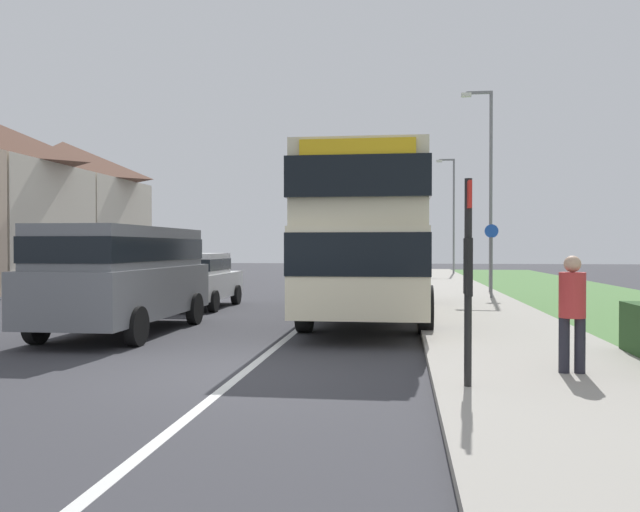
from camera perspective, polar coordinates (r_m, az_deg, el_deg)
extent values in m
plane|color=#38383D|center=(9.25, -6.85, -10.32)|extent=(120.00, 120.00, 0.00)
cube|color=silver|center=(17.04, -0.27, -5.18)|extent=(0.14, 60.00, 0.01)
cube|color=#9E998E|center=(15.03, 14.86, -5.80)|extent=(3.20, 68.00, 0.12)
cube|color=beige|center=(16.17, 4.54, -0.81)|extent=(2.50, 10.36, 1.65)
cube|color=beige|center=(16.20, 4.55, 4.85)|extent=(2.45, 10.15, 1.55)
cube|color=black|center=(16.16, 4.55, 0.36)|extent=(2.53, 10.41, 0.76)
cube|color=black|center=(16.21, 4.55, 5.13)|extent=(2.53, 10.41, 0.72)
cube|color=gold|center=(11.16, 3.31, 9.25)|extent=(2.00, 0.08, 0.44)
cylinder|color=black|center=(19.50, 1.31, -2.96)|extent=(0.30, 1.00, 1.00)
cylinder|color=black|center=(19.40, 8.68, -2.99)|extent=(0.30, 1.00, 1.00)
cylinder|color=black|center=(13.50, -1.35, -4.64)|extent=(0.30, 1.00, 1.00)
cylinder|color=black|center=(13.36, 9.35, -4.71)|extent=(0.30, 1.00, 1.00)
cube|color=slate|center=(13.86, -16.95, -3.03)|extent=(1.95, 5.27, 1.00)
cube|color=slate|center=(13.83, -16.96, 0.74)|extent=(1.72, 4.85, 0.82)
cube|color=black|center=(13.83, -16.96, 0.57)|extent=(1.75, 4.90, 0.46)
cylinder|color=black|center=(15.78, -17.68, -4.40)|extent=(0.20, 0.72, 0.72)
cylinder|color=black|center=(15.08, -11.06, -4.62)|extent=(0.20, 0.72, 0.72)
cylinder|color=black|center=(12.91, -23.83, -5.59)|extent=(0.20, 0.72, 0.72)
cylinder|color=black|center=(12.04, -15.97, -6.01)|extent=(0.20, 0.72, 0.72)
cube|color=silver|center=(19.16, -10.88, -2.57)|extent=(1.76, 3.93, 0.71)
cube|color=silver|center=(18.94, -11.07, -0.65)|extent=(1.55, 2.16, 0.58)
cube|color=black|center=(18.94, -11.07, -0.74)|extent=(1.59, 2.18, 0.33)
cylinder|color=black|center=(20.61, -12.12, -3.33)|extent=(0.20, 0.60, 0.60)
cylinder|color=black|center=(20.10, -7.45, -3.42)|extent=(0.20, 0.60, 0.60)
cylinder|color=black|center=(18.34, -14.64, -3.85)|extent=(0.20, 0.60, 0.60)
cylinder|color=black|center=(17.77, -9.45, -3.99)|extent=(0.20, 0.60, 0.60)
cylinder|color=#23232D|center=(9.16, 20.83, -7.77)|extent=(0.14, 0.14, 0.85)
cylinder|color=#23232D|center=(9.21, 22.05, -7.74)|extent=(0.14, 0.14, 0.85)
cylinder|color=#BF3333|center=(9.10, 21.47, -3.24)|extent=(0.34, 0.34, 0.60)
sphere|color=tan|center=(9.09, 21.48, -0.66)|extent=(0.22, 0.22, 0.22)
cylinder|color=black|center=(7.87, 13.00, -2.74)|extent=(0.09, 0.09, 2.60)
cube|color=red|center=(7.88, 13.03, 5.27)|extent=(0.04, 0.44, 0.32)
cube|color=black|center=(7.87, 12.99, -0.91)|extent=(0.06, 0.52, 0.68)
cylinder|color=slate|center=(21.69, 14.96, -1.15)|extent=(0.08, 0.08, 2.10)
cylinder|color=blue|center=(21.69, 14.97, 2.15)|extent=(0.44, 0.03, 0.44)
cylinder|color=slate|center=(24.53, 14.91, 5.40)|extent=(0.12, 0.12, 7.51)
cube|color=slate|center=(25.05, 13.89, 13.89)|extent=(0.90, 0.10, 0.10)
cube|color=silver|center=(24.98, 12.84, 13.76)|extent=(0.36, 0.20, 0.14)
cylinder|color=slate|center=(41.00, 11.78, 3.39)|extent=(0.12, 0.12, 7.27)
cube|color=slate|center=(41.28, 11.16, 8.37)|extent=(0.90, 0.10, 0.10)
cube|color=silver|center=(41.25, 10.53, 8.28)|extent=(0.36, 0.20, 0.14)
cube|color=beige|center=(36.57, -21.81, 2.10)|extent=(7.08, 6.66, 5.28)
pyramid|color=brown|center=(36.84, -21.85, 7.81)|extent=(7.08, 6.66, 2.06)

